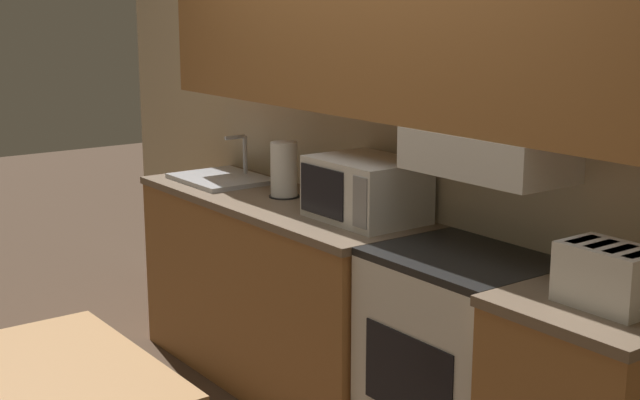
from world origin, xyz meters
TOP-DOWN VIEW (x-y plane):
  - wall_back at (0.02, -0.06)m, footprint 5.42×0.38m
  - lower_counter_main at (-0.63, -0.28)m, footprint 1.77×0.59m
  - stove_range at (0.59, -0.27)m, footprint 0.67×0.54m
  - microwave at (-0.06, -0.21)m, footprint 0.48×0.37m
  - toaster at (1.25, -0.31)m, footprint 0.30×0.20m
  - sink_basin at (-1.16, -0.28)m, footprint 0.50×0.40m
  - paper_towel_roll at (-0.64, -0.24)m, footprint 0.15×0.15m

SIDE VIEW (x-z plane):
  - stove_range at x=0.59m, z-range 0.00..0.93m
  - lower_counter_main at x=-0.63m, z-range 0.00..0.93m
  - sink_basin at x=-1.16m, z-range 0.83..1.07m
  - toaster at x=1.25m, z-range 0.93..1.13m
  - paper_towel_roll at x=-0.64m, z-range 0.93..1.20m
  - microwave at x=-0.06m, z-range 0.93..1.20m
  - wall_back at x=0.02m, z-range 0.19..2.74m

